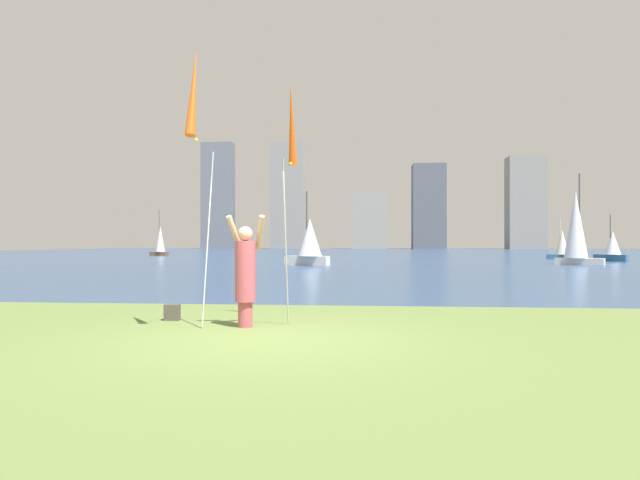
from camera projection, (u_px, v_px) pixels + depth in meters
The scene contains 15 objects.
ground at pixel (355, 256), 58.52m from camera, with size 120.00×138.00×0.12m.
person at pixel (245, 272), 8.88m from camera, with size 0.67×0.49×1.82m.
kite_flag_left at pixel (194, 98), 8.31m from camera, with size 0.16×1.30×4.35m.
kite_flag_right at pixel (292, 130), 9.60m from camera, with size 0.16×1.23×4.11m.
bag at pixel (172, 312), 9.64m from camera, with size 0.26×0.14×0.28m.
sailboat_0 at pixel (612, 246), 39.66m from camera, with size 2.05×1.86×3.42m.
sailboat_2 at pixel (562, 245), 45.85m from camera, with size 2.24×1.35×3.41m.
sailboat_3 at pixel (160, 241), 56.75m from camera, with size 2.02×1.16×4.77m.
sailboat_4 at pixel (576, 228), 33.66m from camera, with size 2.76×2.04×5.61m.
sailboat_6 at pixel (309, 241), 32.90m from camera, with size 2.87×1.86×4.46m.
skyline_tower_0 at pixel (218, 196), 122.56m from camera, with size 7.12×3.02×23.66m.
skyline_tower_1 at pixel (288, 196), 121.39m from camera, with size 7.16×6.07×23.25m.
skyline_tower_2 at pixel (369, 221), 117.91m from camera, with size 7.68×5.52×12.05m.
skyline_tower_3 at pixel (429, 207), 117.26m from camera, with size 6.94×5.36×18.06m.
skyline_tower_4 at pixel (526, 203), 112.73m from camera, with size 7.52×4.61×18.96m.
Camera 1 is at (1.50, -7.68, 1.37)m, focal length 30.76 mm.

